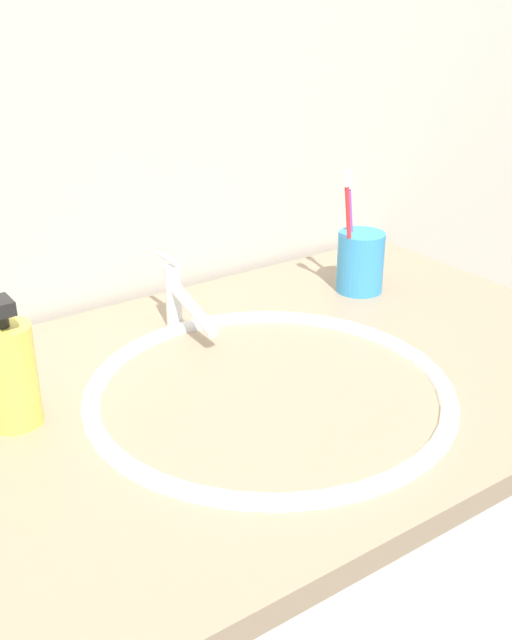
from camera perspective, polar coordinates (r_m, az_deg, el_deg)
The scene contains 8 objects.
tiled_wall_back at distance 1.22m, azimuth -9.17°, elevation 16.99°, with size 2.20×0.04×2.40m, color beige.
vanity_counter at distance 1.28m, azimuth 1.21°, elevation -21.23°, with size 1.00×0.66×0.87m.
sink_basin at distance 0.99m, azimuth 1.00°, elevation -7.39°, with size 0.47×0.47×0.11m.
faucet at distance 1.11m, azimuth -5.67°, elevation 1.53°, with size 0.02×0.16×0.11m.
toothbrush_cup at distance 1.27m, azimuth 7.85°, elevation 4.34°, with size 0.08×0.08×0.10m, color #338CCC.
toothbrush_purple at distance 1.25m, azimuth 7.12°, elevation 7.18°, with size 0.01×0.03×0.19m.
toothbrush_red at distance 1.21m, azimuth 6.98°, elevation 7.06°, with size 0.05×0.02×0.21m.
soap_dispenser at distance 0.92m, azimuth -18.03°, elevation -3.86°, with size 0.06×0.06×0.16m.
Camera 1 is at (-0.53, -0.72, 1.36)m, focal length 42.54 mm.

